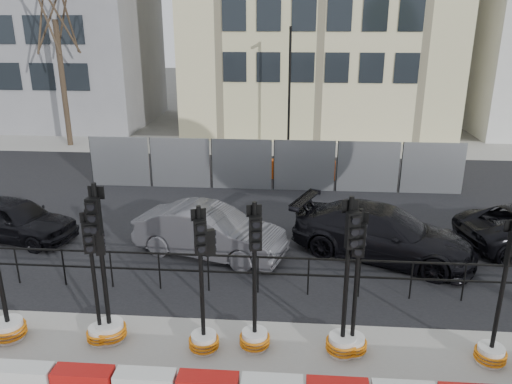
# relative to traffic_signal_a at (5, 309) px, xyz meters

# --- Properties ---
(ground) EXTENTS (120.00, 120.00, 0.00)m
(ground) POSITION_rel_traffic_signal_a_xyz_m (5.00, 1.02, -0.73)
(ground) COLOR #51514C
(ground) RESTS_ON ground
(road) EXTENTS (40.00, 14.00, 0.03)m
(road) POSITION_rel_traffic_signal_a_xyz_m (5.00, 8.02, -0.71)
(road) COLOR black
(road) RESTS_ON ground
(sidewalk_far) EXTENTS (40.00, 4.00, 0.02)m
(sidewalk_far) POSITION_rel_traffic_signal_a_xyz_m (5.00, 17.02, -0.72)
(sidewalk_far) COLOR gray
(sidewalk_far) RESTS_ON ground
(building_grey) EXTENTS (11.00, 9.06, 14.00)m
(building_grey) POSITION_rel_traffic_signal_a_xyz_m (-9.00, 23.01, 6.27)
(building_grey) COLOR gray
(building_grey) RESTS_ON ground
(kerb_railing) EXTENTS (18.00, 0.04, 1.00)m
(kerb_railing) POSITION_rel_traffic_signal_a_xyz_m (5.00, 2.22, -0.04)
(kerb_railing) COLOR black
(kerb_railing) RESTS_ON ground
(heras_fencing) EXTENTS (14.33, 1.72, 2.00)m
(heras_fencing) POSITION_rel_traffic_signal_a_xyz_m (4.51, 10.73, -0.01)
(heras_fencing) COLOR gray
(heras_fencing) RESTS_ON ground
(lamp_post_far) EXTENTS (0.12, 0.56, 6.00)m
(lamp_post_far) POSITION_rel_traffic_signal_a_xyz_m (5.50, 16.00, 2.50)
(lamp_post_far) COLOR black
(lamp_post_far) RESTS_ON ground
(tree_bare_far) EXTENTS (2.00, 2.00, 9.00)m
(tree_bare_far) POSITION_rel_traffic_signal_a_xyz_m (-6.00, 16.52, 5.93)
(tree_bare_far) COLOR #473828
(tree_bare_far) RESTS_ON ground
(traffic_signal_a) EXTENTS (0.69, 0.69, 3.52)m
(traffic_signal_a) POSITION_rel_traffic_signal_a_xyz_m (0.00, 0.00, 0.00)
(traffic_signal_a) COLOR silver
(traffic_signal_a) RESTS_ON ground
(traffic_signal_b) EXTENTS (0.58, 0.58, 2.92)m
(traffic_signal_b) POSITION_rel_traffic_signal_a_xyz_m (1.94, 0.06, -0.03)
(traffic_signal_b) COLOR silver
(traffic_signal_b) RESTS_ON ground
(traffic_signal_c) EXTENTS (0.67, 0.67, 3.43)m
(traffic_signal_c) POSITION_rel_traffic_signal_a_xyz_m (2.09, 0.12, -0.02)
(traffic_signal_c) COLOR silver
(traffic_signal_c) RESTS_ON ground
(traffic_signal_d) EXTENTS (0.61, 0.61, 3.10)m
(traffic_signal_d) POSITION_rel_traffic_signal_a_xyz_m (4.10, -0.06, 0.01)
(traffic_signal_d) COLOR silver
(traffic_signal_d) RESTS_ON ground
(traffic_signal_e) EXTENTS (0.62, 0.62, 3.15)m
(traffic_signal_e) POSITION_rel_traffic_signal_a_xyz_m (5.09, 0.10, -0.08)
(traffic_signal_e) COLOR silver
(traffic_signal_e) RESTS_ON ground
(traffic_signal_f) EXTENTS (0.65, 0.65, 3.32)m
(traffic_signal_f) POSITION_rel_traffic_signal_a_xyz_m (6.85, 0.05, 0.06)
(traffic_signal_f) COLOR silver
(traffic_signal_f) RESTS_ON ground
(traffic_signal_g) EXTENTS (0.60, 0.60, 3.07)m
(traffic_signal_g) POSITION_rel_traffic_signal_a_xyz_m (7.02, 0.09, -0.09)
(traffic_signal_g) COLOR silver
(traffic_signal_g) RESTS_ON ground
(traffic_signal_h) EXTENTS (0.60, 0.60, 3.04)m
(traffic_signal_h) POSITION_rel_traffic_signal_a_xyz_m (9.65, -0.03, -0.10)
(traffic_signal_h) COLOR silver
(traffic_signal_h) RESTS_ON ground
(car_a) EXTENTS (3.33, 4.50, 1.29)m
(car_a) POSITION_rel_traffic_signal_a_xyz_m (-2.49, 4.85, -0.08)
(car_a) COLOR black
(car_a) RESTS_ON ground
(car_b) EXTENTS (3.83, 5.06, 1.40)m
(car_b) POSITION_rel_traffic_signal_a_xyz_m (3.51, 4.23, -0.03)
(car_b) COLOR #4E4D52
(car_b) RESTS_ON ground
(car_c) EXTENTS (5.61, 6.43, 1.44)m
(car_c) POSITION_rel_traffic_signal_a_xyz_m (8.28, 4.47, -0.01)
(car_c) COLOR black
(car_c) RESTS_ON ground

